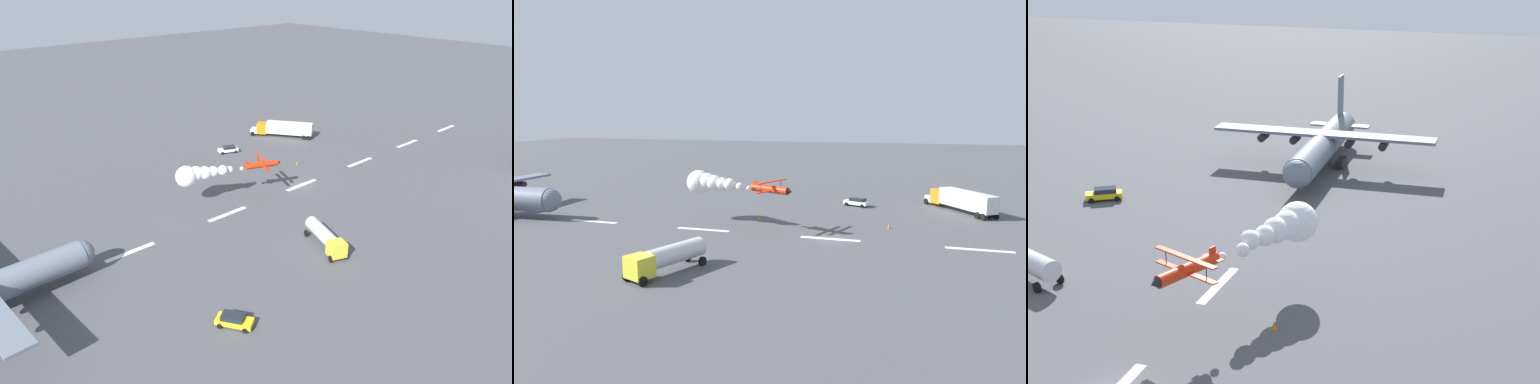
% 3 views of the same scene
% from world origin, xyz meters
% --- Properties ---
extents(ground_plane, '(440.00, 440.00, 0.00)m').
position_xyz_m(ground_plane, '(0.00, 0.00, 0.00)').
color(ground_plane, '#4C4C51').
rests_on(ground_plane, ground).
extents(runway_stripe_2, '(8.00, 0.90, 0.01)m').
position_xyz_m(runway_stripe_2, '(-18.45, 0.00, 0.01)').
color(runway_stripe_2, white).
rests_on(runway_stripe_2, ground).
extents(runway_stripe_3, '(8.00, 0.90, 0.01)m').
position_xyz_m(runway_stripe_3, '(0.00, 0.00, 0.01)').
color(runway_stripe_3, white).
rests_on(runway_stripe_3, ground).
extents(runway_stripe_4, '(8.00, 0.90, 0.01)m').
position_xyz_m(runway_stripe_4, '(18.45, 0.00, 0.01)').
color(runway_stripe_4, white).
rests_on(runway_stripe_4, ground).
extents(runway_stripe_5, '(8.00, 0.90, 0.01)m').
position_xyz_m(runway_stripe_5, '(36.89, 0.00, 0.01)').
color(runway_stripe_5, white).
rests_on(runway_stripe_5, ground).
extents(stunt_biplane_red, '(18.64, 9.92, 3.76)m').
position_xyz_m(stunt_biplane_red, '(19.50, -5.72, 5.98)').
color(stunt_biplane_red, red).
extents(semi_truck_orange, '(10.99, 14.20, 3.70)m').
position_xyz_m(semi_truck_orange, '(-18.67, -23.74, 2.14)').
color(semi_truck_orange, silver).
rests_on(semi_truck_orange, ground).
extents(fuel_tanker_truck, '(5.82, 9.54, 2.90)m').
position_xyz_m(fuel_tanker_truck, '(14.33, 18.29, 1.75)').
color(fuel_tanker_truck, yellow).
rests_on(fuel_tanker_truck, ground).
extents(followme_car_yellow, '(4.84, 3.38, 1.52)m').
position_xyz_m(followme_car_yellow, '(-1.10, -23.90, 0.81)').
color(followme_car_yellow, white).
rests_on(followme_car_yellow, ground).
extents(traffic_cone_near, '(0.44, 0.44, 0.75)m').
position_xyz_m(traffic_cone_near, '(-7.34, -8.15, 0.38)').
color(traffic_cone_near, orange).
rests_on(traffic_cone_near, ground).
extents(traffic_cone_far, '(0.44, 0.44, 0.75)m').
position_xyz_m(traffic_cone_far, '(12.38, -7.67, 0.38)').
color(traffic_cone_far, orange).
rests_on(traffic_cone_far, ground).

